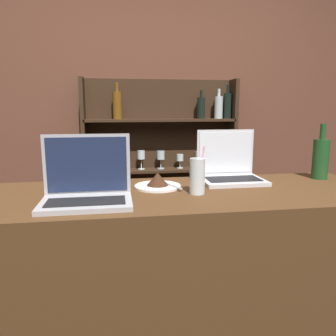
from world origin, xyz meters
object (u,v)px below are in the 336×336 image
at_px(cake_plate, 158,182).
at_px(water_glass, 197,176).
at_px(laptop_near, 87,187).
at_px(laptop_far, 230,170).
at_px(wine_bottle_green, 321,158).

bearing_deg(cake_plate, water_glass, -41.77).
distance_m(cake_plate, water_glass, 0.21).
height_order(laptop_near, water_glass, laptop_near).
relative_size(laptop_far, cake_plate, 1.41).
bearing_deg(water_glass, laptop_near, -171.83).
xyz_separation_m(laptop_far, wine_bottle_green, (0.47, -0.03, 0.05)).
bearing_deg(laptop_near, wine_bottle_green, 12.85).
distance_m(laptop_far, water_glass, 0.31).
bearing_deg(laptop_far, laptop_near, -156.77).
height_order(cake_plate, wine_bottle_green, wine_bottle_green).
bearing_deg(cake_plate, laptop_near, -146.20).
height_order(cake_plate, water_glass, water_glass).
distance_m(laptop_near, laptop_far, 0.72).
distance_m(water_glass, wine_bottle_green, 0.71).
relative_size(cake_plate, water_glass, 1.05).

